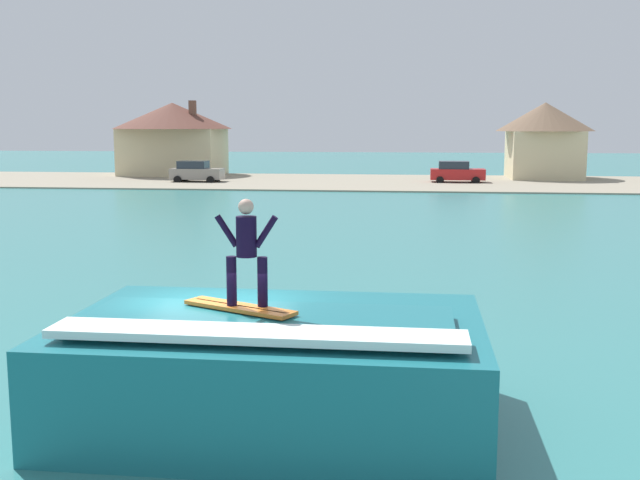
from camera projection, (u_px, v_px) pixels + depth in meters
name	position (u px, v px, depth m)	size (l,w,h in m)	color
ground_plane	(215.00, 401.00, 13.39)	(260.00, 260.00, 0.00)	teal
wave_crest	(274.00, 368.00, 12.32)	(6.61, 4.44, 1.91)	#1B6E77
surfboard	(240.00, 307.00, 12.02)	(1.94, 1.25, 0.06)	orange
surfer	(247.00, 247.00, 11.86)	(1.00, 0.32, 1.68)	black
shoreline_bank	(376.00, 182.00, 65.16)	(120.00, 18.90, 0.11)	gray
car_near_shore	(196.00, 172.00, 64.91)	(4.35, 2.27, 1.86)	gray
car_far_shore	(457.00, 172.00, 64.26)	(4.51, 2.22, 1.86)	red
house_with_chimney	(173.00, 133.00, 73.59)	(11.39, 11.39, 7.14)	beige
house_gabled_white	(544.00, 136.00, 68.71)	(8.68, 8.68, 6.86)	beige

